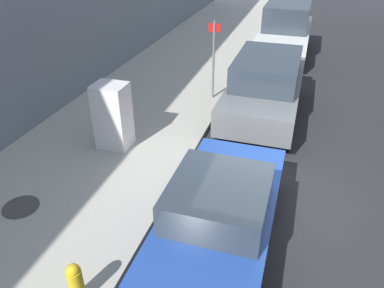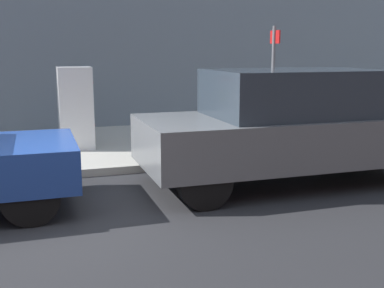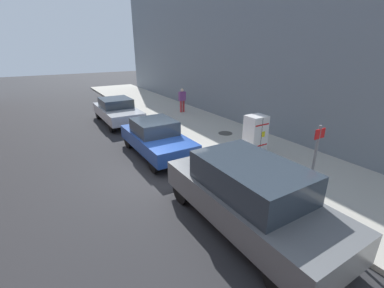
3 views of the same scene
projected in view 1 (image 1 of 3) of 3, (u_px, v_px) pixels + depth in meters
ground_plane at (265, 195)px, 7.85m from camera, size 80.00×80.00×0.00m
sidewalk_slab at (91, 160)px, 8.87m from camera, size 4.47×44.00×0.13m
discarded_refrigerator at (113, 116)px, 8.93m from camera, size 0.77×0.65×1.61m
manhole_cover at (21, 207)px, 7.32m from camera, size 0.70×0.70×0.02m
street_sign_post at (214, 56)px, 11.16m from camera, size 0.36×0.07×2.36m
fire_hydrant at (76, 282)px, 5.37m from camera, size 0.22×0.22×0.71m
parked_hatchback_blue at (220, 212)px, 6.30m from camera, size 1.76×4.03×1.44m
parked_suv_gray at (266, 85)px, 10.64m from camera, size 1.93×4.82×1.77m
parked_van_white at (285, 30)px, 15.36m from camera, size 1.93×4.82×2.13m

